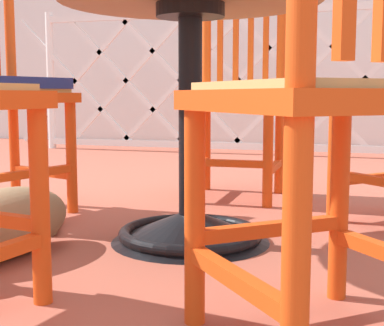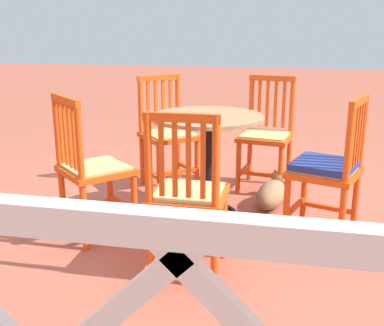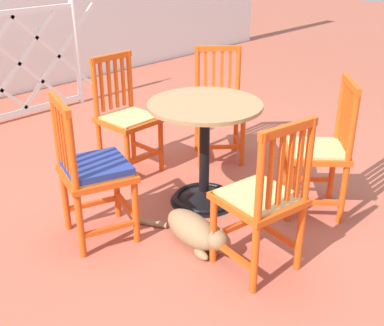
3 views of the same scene
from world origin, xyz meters
The scene contains 8 objects.
ground_plane centered at (0.00, 0.00, 0.00)m, with size 24.00×24.00×0.00m, color #AD5642.
cafe_table centered at (0.15, -0.09, 0.28)m, with size 0.76×0.76×0.73m.
orange_chair_at_corner centered at (-0.64, 0.09, 0.45)m, with size 0.51×0.51×0.91m.
orange_chair_by_planter centered at (-0.21, -0.83, 0.43)m, with size 0.46×0.46×0.91m.
orange_chair_facing_out centered at (0.59, -0.71, 0.43)m, with size 0.56×0.56×0.91m.
orange_chair_near_fence centered at (0.80, 0.35, 0.43)m, with size 0.57×0.57×0.91m.
orange_chair_tucked_in centered at (0.11, 0.70, 0.43)m, with size 0.41×0.41×0.91m.
tabby_cat centered at (-0.30, -0.42, 0.10)m, with size 0.27×0.74×0.23m.
Camera 2 is at (-0.42, 3.06, 1.33)m, focal length 45.39 mm.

